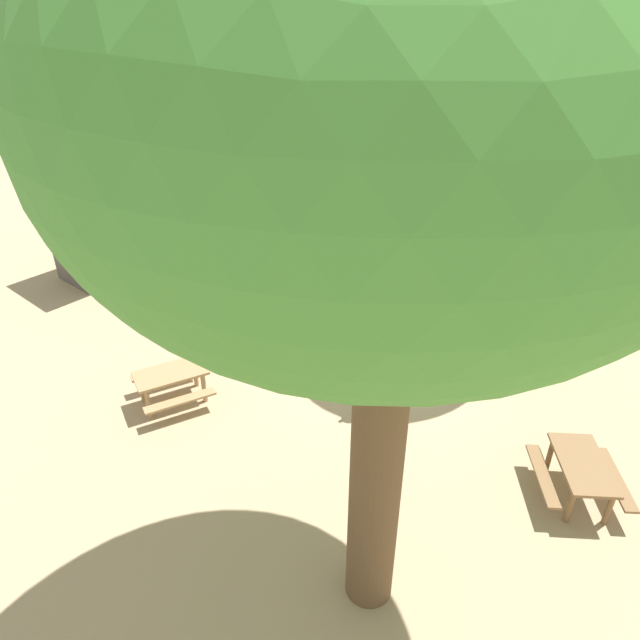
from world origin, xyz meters
The scene contains 11 objects.
ground_plane centered at (0.00, 0.00, 0.00)m, with size 60.00×60.00×0.00m, color tan.
elephant centered at (-0.61, 1.53, 0.88)m, with size 1.48×1.98×1.37m.
person_handler centered at (-1.36, -0.75, 0.95)m, with size 0.48×0.32×1.62m.
shade_tree_main centered at (-4.86, -3.19, 6.93)m, with size 6.55×6.01×9.31m.
shade_tree_secondary centered at (3.01, -0.83, 5.91)m, with size 4.75×4.35×7.71m.
wooden_bench centered at (1.68, -2.49, 0.47)m, with size 1.00×1.43×0.88m.
picnic_table_near centered at (-3.98, 2.72, 0.59)m, with size 1.94×1.93×0.78m.
picnic_table_far centered at (-0.99, -4.92, 0.59)m, with size 2.09×2.08×0.78m.
market_stall_teal centered at (-1.56, 9.57, 1.14)m, with size 2.50×2.50×2.52m.
market_stall_white centered at (1.04, 9.57, 1.14)m, with size 2.50×2.50×2.52m.
feed_bucket centered at (-0.07, -0.50, 0.16)m, with size 0.36×0.36×0.32m, color gray.
Camera 1 is at (-9.39, -6.07, 7.88)m, focal length 31.74 mm.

